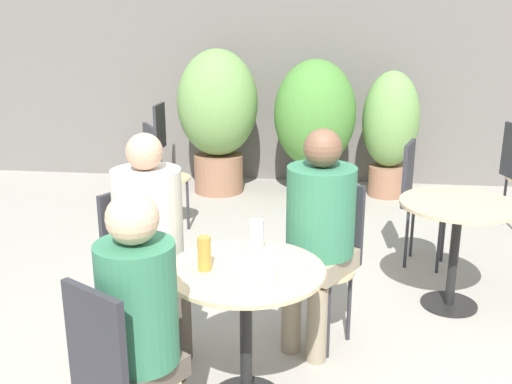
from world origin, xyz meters
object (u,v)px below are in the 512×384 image
bistro_chair_6 (159,168)px  seated_person_0 (319,224)px  potted_plant_2 (390,127)px  seated_person_1 (151,231)px  bistro_chair_2 (115,375)px  beer_glass_1 (204,254)px  cafe_table_near (246,298)px  seated_person_2 (141,315)px  potted_plant_1 (315,118)px  bistro_chair_5 (153,140)px  bistro_chair_3 (417,193)px  bistro_chair_1 (134,258)px  beer_glass_0 (256,237)px  cafe_table_far (457,226)px  potted_plant_0 (218,112)px  beer_glass_2 (270,266)px  bistro_chair_0 (331,248)px

bistro_chair_6 → seated_person_0: size_ratio=0.74×
potted_plant_2 → seated_person_1: bearing=-115.2°
bistro_chair_2 → beer_glass_1: (0.21, 0.63, 0.23)m
cafe_table_near → bistro_chair_2: bistro_chair_2 is taller
seated_person_0 → seated_person_2: (-0.65, -1.10, -0.00)m
seated_person_1 → beer_glass_1: (0.36, -0.36, 0.04)m
bistro_chair_2 → potted_plant_1: 4.26m
potted_plant_1 → seated_person_1: bearing=-103.5°
bistro_chair_5 → seated_person_0: 3.42m
bistro_chair_3 → seated_person_2: bearing=167.7°
seated_person_2 → bistro_chair_3: bearing=-88.9°
bistro_chair_1 → beer_glass_0: size_ratio=5.47×
seated_person_1 → beer_glass_1: bearing=-104.4°
seated_person_2 → potted_plant_1: 4.12m
bistro_chair_1 → potted_plant_2: size_ratio=0.73×
bistro_chair_2 → seated_person_2: bearing=-90.0°
beer_glass_1 → potted_plant_1: bearing=83.4°
cafe_table_near → bistro_chair_3: bearing=60.7°
seated_person_0 → seated_person_1: same height
cafe_table_far → seated_person_1: (-1.73, -0.82, 0.19)m
bistro_chair_2 → potted_plant_1: size_ratio=0.67×
bistro_chair_1 → bistro_chair_3: (1.70, 1.44, 0.00)m
bistro_chair_3 → cafe_table_far: bearing=-149.9°
potted_plant_0 → beer_glass_2: bearing=-76.2°
cafe_table_near → potted_plant_0: bearing=102.4°
bistro_chair_1 → potted_plant_0: (-0.10, 3.13, 0.29)m
bistro_chair_6 → seated_person_0: 2.27m
bistro_chair_3 → bistro_chair_5: size_ratio=1.00×
bistro_chair_1 → bistro_chair_6: 1.97m
bistro_chair_2 → potted_plant_2: potted_plant_2 is taller
bistro_chair_3 → beer_glass_2: size_ratio=5.72×
bistro_chair_5 → bistro_chair_6: bearing=21.3°
bistro_chair_0 → beer_glass_2: size_ratio=5.72×
bistro_chair_2 → seated_person_2: (0.07, 0.12, 0.19)m
cafe_table_far → potted_plant_1: size_ratio=0.52×
bistro_chair_3 → potted_plant_2: bearing=18.7°
potted_plant_1 → beer_glass_2: bearing=-91.6°
cafe_table_near → seated_person_0: seated_person_0 is taller
cafe_table_far → beer_glass_2: size_ratio=4.48×
bistro_chair_5 → beer_glass_2: (1.58, -3.60, 0.23)m
bistro_chair_6 → potted_plant_1: potted_plant_1 is taller
cafe_table_far → seated_person_0: seated_person_0 is taller
seated_person_1 → potted_plant_0: (-0.23, 3.20, 0.10)m
cafe_table_near → cafe_table_far: 1.65m
bistro_chair_3 → seated_person_1: seated_person_1 is taller
cafe_table_far → beer_glass_1: (-1.37, -1.18, 0.24)m
bistro_chair_5 → potted_plant_1: size_ratio=0.67×
bistro_chair_0 → bistro_chair_6: same height
bistro_chair_6 → bistro_chair_0: bearing=-170.3°
bistro_chair_1 → beer_glass_0: bistro_chair_1 is taller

